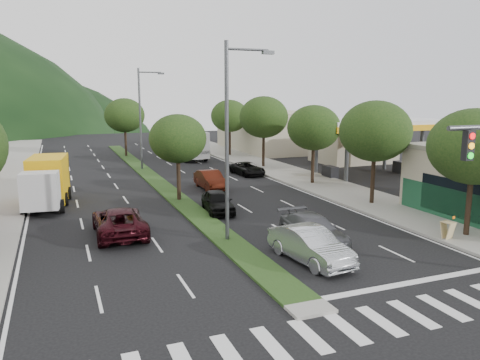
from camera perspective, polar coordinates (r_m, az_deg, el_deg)
name	(u,v)px	position (r m, az deg, el deg)	size (l,w,h in m)	color
ground	(304,305)	(17.51, 7.77, -14.86)	(160.00, 160.00, 0.00)	black
sidewalk_right	(290,174)	(44.40, 6.10, 0.75)	(5.00, 90.00, 0.15)	gray
median	(152,177)	(43.13, -10.70, 0.32)	(1.60, 56.00, 0.12)	#1F3513
crosswalk	(334,331)	(15.99, 11.44, -17.55)	(19.00, 2.20, 0.01)	silver
gas_canopy	(369,126)	(44.82, 15.45, 6.41)	(12.20, 8.20, 5.25)	silver
bldg_right_far	(271,131)	(64.10, 3.82, 6.00)	(10.00, 16.00, 5.20)	beige
tree_r_a	(474,147)	(26.79, 26.61, 3.66)	(4.60, 4.60, 6.63)	black
tree_r_b	(375,131)	(32.63, 16.16, 5.73)	(4.80, 4.80, 6.94)	black
tree_r_c	(314,128)	(39.27, 8.98, 6.30)	(4.40, 4.40, 6.48)	black
tree_r_d	(264,117)	(48.12, 2.91, 7.65)	(5.00, 5.00, 7.17)	black
tree_r_e	(230,116)	(57.37, -1.27, 7.81)	(4.60, 4.60, 6.71)	black
tree_med_near	(178,139)	(32.86, -7.60, 5.01)	(4.00, 4.00, 6.02)	black
tree_med_far	(125,115)	(58.34, -13.90, 7.67)	(4.80, 4.80, 6.94)	black
streetlight_near	(231,133)	(23.28, -1.14, 5.79)	(2.60, 0.25, 10.00)	#47494C
streetlight_mid	(142,114)	(47.48, -11.84, 7.90)	(2.60, 0.25, 10.00)	#47494C
sedan_silver	(310,245)	(21.43, 8.55, -7.86)	(1.64, 4.71, 1.55)	#B7BAC0
suv_maroon	(119,221)	(25.88, -14.52, -4.92)	(2.54, 5.50, 1.53)	black
car_queue_a	(218,201)	(30.01, -2.73, -2.63)	(1.64, 4.09, 1.39)	black
car_queue_b	(313,230)	(24.00, 8.92, -6.04)	(2.00, 4.91, 1.42)	#525358
car_queue_c	(210,180)	(37.42, -3.62, 0.01)	(1.55, 4.45, 1.47)	#4A170C
car_queue_d	(247,169)	(43.87, 0.92, 1.39)	(2.00, 4.33, 1.20)	black
box_truck	(47,183)	(34.20, -22.45, -0.37)	(3.22, 6.83, 3.25)	silver
motorhome	(185,144)	(55.41, -6.75, 4.41)	(3.66, 8.92, 3.33)	white
a_frame_sign	(448,228)	(26.31, 24.00, -5.42)	(0.65, 0.71, 1.21)	tan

